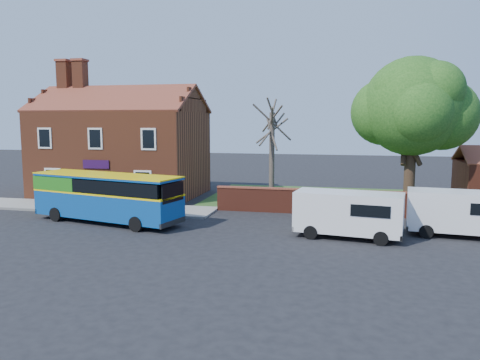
% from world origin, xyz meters
% --- Properties ---
extents(ground, '(120.00, 120.00, 0.00)m').
position_xyz_m(ground, '(0.00, 0.00, 0.00)').
color(ground, black).
rests_on(ground, ground).
extents(pavement, '(18.00, 3.50, 0.12)m').
position_xyz_m(pavement, '(-7.00, 5.75, 0.06)').
color(pavement, gray).
rests_on(pavement, ground).
extents(kerb, '(18.00, 0.15, 0.14)m').
position_xyz_m(kerb, '(-7.00, 4.00, 0.07)').
color(kerb, slate).
rests_on(kerb, ground).
extents(grass_strip, '(26.00, 12.00, 0.04)m').
position_xyz_m(grass_strip, '(13.00, 13.00, 0.02)').
color(grass_strip, '#426B28').
rests_on(grass_strip, ground).
extents(shop_building, '(12.30, 8.13, 10.50)m').
position_xyz_m(shop_building, '(-7.02, 11.50, 3.41)').
color(shop_building, brown).
rests_on(shop_building, ground).
extents(boundary_wall, '(22.00, 0.38, 1.60)m').
position_xyz_m(boundary_wall, '(13.00, 7.00, 0.81)').
color(boundary_wall, maroon).
rests_on(boundary_wall, ground).
extents(bus, '(9.49, 4.41, 2.81)m').
position_xyz_m(bus, '(-3.49, 1.97, 1.60)').
color(bus, '#0D4894').
rests_on(bus, ground).
extents(van_near, '(5.49, 2.83, 2.30)m').
position_xyz_m(van_near, '(10.35, 1.34, 1.29)').
color(van_near, white).
rests_on(van_near, ground).
extents(van_far, '(5.44, 2.67, 2.30)m').
position_xyz_m(van_far, '(15.96, 2.86, 1.29)').
color(van_far, white).
rests_on(van_far, ground).
extents(large_tree, '(8.23, 6.51, 10.04)m').
position_xyz_m(large_tree, '(14.44, 10.87, 6.57)').
color(large_tree, black).
rests_on(large_tree, ground).
extents(bare_tree, '(2.63, 3.13, 7.01)m').
position_xyz_m(bare_tree, '(5.16, 9.64, 3.59)').
color(bare_tree, '#4C4238').
rests_on(bare_tree, ground).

